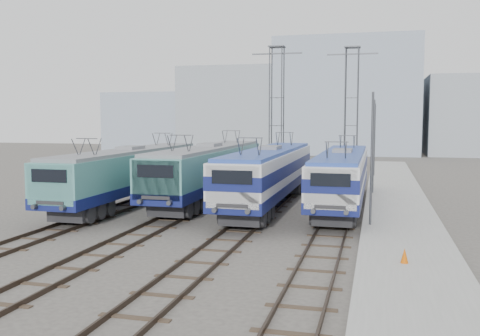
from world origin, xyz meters
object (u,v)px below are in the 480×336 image
object	(u,v)px
mast_mid	(374,149)
mast_front	(372,162)
locomotive_far_left	(129,171)
locomotive_center_right	(269,171)
catenary_tower_west	(277,107)
safety_cone	(405,256)
mast_rear	(375,141)
locomotive_center_left	(209,168)
locomotive_far_right	(342,173)
catenary_tower_east	(351,107)

from	to	relation	value
mast_mid	mast_front	bearing A→B (deg)	-90.00
locomotive_far_left	locomotive_center_right	bearing A→B (deg)	8.98
locomotive_far_left	catenary_tower_west	bearing A→B (deg)	66.98
locomotive_center_right	safety_cone	size ratio (longest dim) A/B	32.23
locomotive_center_right	mast_rear	world-z (taller)	mast_rear
mast_mid	safety_cone	distance (m)	19.37
locomotive_center_left	catenary_tower_west	distance (m)	13.90
locomotive_far_right	locomotive_far_left	bearing A→B (deg)	-170.84
mast_front	mast_mid	size ratio (longest dim) A/B	1.00
locomotive_center_left	mast_front	bearing A→B (deg)	-32.79
locomotive_far_left	locomotive_center_right	world-z (taller)	locomotive_center_right
locomotive_center_right	catenary_tower_west	bearing A→B (deg)	98.84
catenary_tower_west	mast_rear	distance (m)	9.99
catenary_tower_west	locomotive_far_right	bearing A→B (deg)	-63.79
locomotive_far_right	mast_mid	xyz separation A→B (m)	(1.85, 5.71, 1.27)
mast_rear	safety_cone	xyz separation A→B (m)	(1.34, -31.11, -2.92)
mast_mid	safety_cone	xyz separation A→B (m)	(1.34, -19.11, -2.92)
mast_front	mast_rear	distance (m)	24.00
locomotive_far_left	locomotive_center_right	size ratio (longest dim) A/B	0.98
locomotive_far_left	locomotive_far_right	world-z (taller)	locomotive_far_left
locomotive_center_right	mast_rear	size ratio (longest dim) A/B	2.61
locomotive_center_left	mast_mid	world-z (taller)	mast_mid
locomotive_far_left	safety_cone	distance (m)	20.18
locomotive_center_left	mast_rear	world-z (taller)	mast_rear
catenary_tower_east	mast_front	bearing A→B (deg)	-84.55
catenary_tower_west	locomotive_center_left	bearing A→B (deg)	-99.81
catenary_tower_west	mast_front	distance (m)	22.00
mast_front	safety_cone	size ratio (longest dim) A/B	12.35
catenary_tower_east	safety_cone	world-z (taller)	catenary_tower_east
mast_front	safety_cone	world-z (taller)	mast_front
locomotive_far_right	mast_rear	distance (m)	17.85
locomotive_center_right	locomotive_far_right	size ratio (longest dim) A/B	1.05
locomotive_far_right	catenary_tower_east	bearing A→B (deg)	90.91
locomotive_center_right	safety_cone	bearing A→B (deg)	-58.67
safety_cone	locomotive_far_right	bearing A→B (deg)	103.41
locomotive_far_right	safety_cone	distance (m)	13.87
locomotive_center_right	mast_mid	xyz separation A→B (m)	(6.35, 6.47, 1.17)
locomotive_far_right	mast_front	size ratio (longest dim) A/B	2.49
catenary_tower_west	mast_rear	world-z (taller)	catenary_tower_west
mast_front	locomotive_center_right	bearing A→B (deg)	138.93
locomotive_center_left	locomotive_center_right	distance (m)	4.73
locomotive_far_left	mast_rear	xyz separation A→B (m)	(15.35, 19.89, 1.26)
mast_rear	safety_cone	bearing A→B (deg)	-87.53
locomotive_far_right	locomotive_center_right	bearing A→B (deg)	-170.47
mast_rear	mast_mid	bearing A→B (deg)	-90.00
locomotive_far_left	locomotive_far_right	xyz separation A→B (m)	(13.50, 2.18, -0.01)
locomotive_center_left	mast_front	world-z (taller)	mast_front
locomotive_far_left	mast_mid	distance (m)	17.30
catenary_tower_east	safety_cone	size ratio (longest dim) A/B	21.17
locomotive_far_left	locomotive_center_left	world-z (taller)	locomotive_center_left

